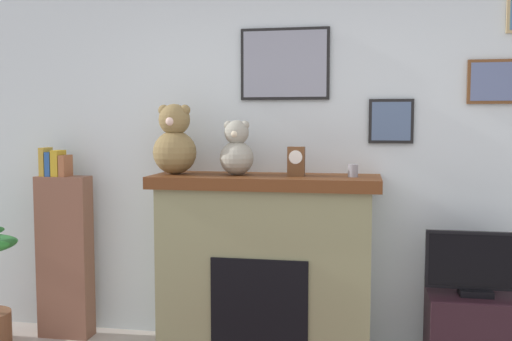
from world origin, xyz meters
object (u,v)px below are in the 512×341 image
(bookshelf, at_px, (65,252))
(mantel_clock, at_px, (296,161))
(fireplace, at_px, (265,264))
(candle_jar, at_px, (353,171))
(teddy_bear_grey, at_px, (175,143))
(teddy_bear_tan, at_px, (237,150))
(television, at_px, (476,265))
(tv_stand, at_px, (474,333))

(bookshelf, height_order, mantel_clock, mantel_clock)
(fireplace, height_order, candle_jar, candle_jar)
(teddy_bear_grey, relative_size, teddy_bear_tan, 1.30)
(candle_jar, distance_m, teddy_bear_grey, 1.21)
(candle_jar, bearing_deg, fireplace, 178.24)
(teddy_bear_tan, bearing_deg, bookshelf, 177.18)
(candle_jar, distance_m, mantel_clock, 0.37)
(candle_jar, distance_m, teddy_bear_tan, 0.78)
(candle_jar, xyz_separation_m, mantel_clock, (-0.37, -0.00, 0.06))
(television, xyz_separation_m, candle_jar, (-0.77, 0.04, 0.57))
(candle_jar, relative_size, teddy_bear_grey, 0.17)
(fireplace, height_order, teddy_bear_grey, teddy_bear_grey)
(tv_stand, height_order, television, television)
(tv_stand, xyz_separation_m, candle_jar, (-0.77, 0.04, 1.01))
(mantel_clock, xyz_separation_m, teddy_bear_grey, (-0.83, 0.00, 0.12))
(fireplace, distance_m, bookshelf, 1.50)
(teddy_bear_grey, bearing_deg, tv_stand, -1.04)
(bookshelf, distance_m, tv_stand, 2.87)
(tv_stand, height_order, candle_jar, candle_jar)
(tv_stand, xyz_separation_m, mantel_clock, (-1.14, 0.04, 1.07))
(candle_jar, relative_size, teddy_bear_tan, 0.22)
(bookshelf, xyz_separation_m, mantel_clock, (1.70, -0.06, 0.69))
(mantel_clock, height_order, teddy_bear_tan, teddy_bear_tan)
(fireplace, bearing_deg, mantel_clock, -5.17)
(candle_jar, bearing_deg, mantel_clock, -179.82)
(candle_jar, bearing_deg, tv_stand, -2.71)
(bookshelf, height_order, teddy_bear_tan, teddy_bear_tan)
(mantel_clock, height_order, teddy_bear_grey, teddy_bear_grey)
(bookshelf, bearing_deg, teddy_bear_grey, -4.22)
(television, relative_size, teddy_bear_grey, 1.29)
(television, bearing_deg, candle_jar, 177.18)
(candle_jar, height_order, teddy_bear_grey, teddy_bear_grey)
(television, bearing_deg, teddy_bear_tan, 178.61)
(tv_stand, bearing_deg, teddy_bear_grey, 178.96)
(bookshelf, distance_m, television, 2.84)
(television, bearing_deg, teddy_bear_grey, 178.92)
(bookshelf, height_order, television, bookshelf)
(fireplace, bearing_deg, candle_jar, -1.76)
(bookshelf, relative_size, television, 2.25)
(fireplace, xyz_separation_m, candle_jar, (0.58, -0.02, 0.64))
(teddy_bear_grey, bearing_deg, mantel_clock, -0.04)
(bookshelf, height_order, candle_jar, bookshelf)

